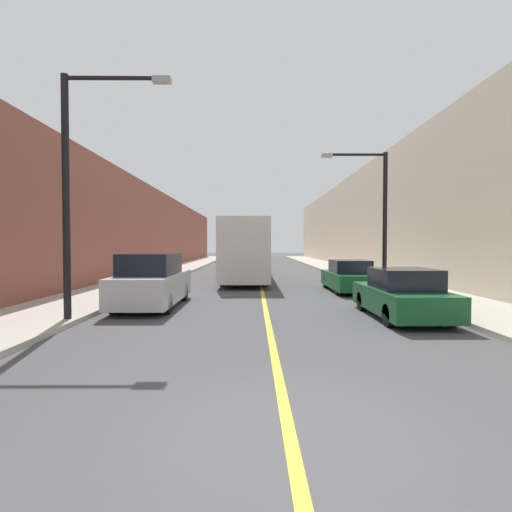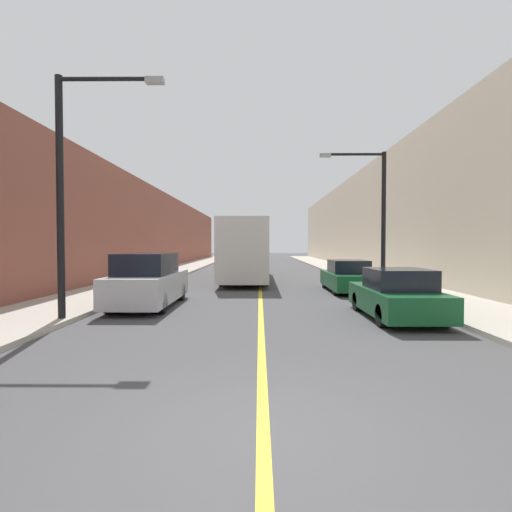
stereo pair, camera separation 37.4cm
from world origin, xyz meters
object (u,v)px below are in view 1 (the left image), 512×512
object	(u,v)px
car_right_near	(402,296)
street_lamp_left	(77,177)
car_right_mid	(349,277)
street_lamp_right	(378,209)
bus	(246,250)
parked_suv_left	(152,282)

from	to	relation	value
car_right_near	street_lamp_left	world-z (taller)	street_lamp_left
car_right_near	car_right_mid	distance (m)	6.74
car_right_near	car_right_mid	world-z (taller)	car_right_near
street_lamp_left	street_lamp_right	size ratio (longest dim) A/B	1.08
bus	car_right_mid	size ratio (longest dim) A/B	2.73
car_right_near	street_lamp_right	bearing A→B (deg)	79.11
parked_suv_left	street_lamp_left	size ratio (longest dim) A/B	0.74
car_right_mid	street_lamp_left	xyz separation A→B (m)	(-9.31, -7.52, 3.39)
car_right_mid	street_lamp_right	size ratio (longest dim) A/B	0.73
car_right_mid	street_lamp_left	bearing A→B (deg)	-141.09
car_right_near	street_lamp_right	world-z (taller)	street_lamp_right
car_right_mid	street_lamp_left	distance (m)	12.44
street_lamp_left	street_lamp_right	xyz separation A→B (m)	(10.49, 7.06, -0.25)
parked_suv_left	car_right_near	world-z (taller)	parked_suv_left
parked_suv_left	car_right_near	bearing A→B (deg)	-15.37
street_lamp_left	bus	bearing A→B (deg)	72.48
parked_suv_left	street_lamp_left	world-z (taller)	street_lamp_left
street_lamp_left	parked_suv_left	bearing A→B (deg)	66.69
car_right_mid	street_lamp_right	distance (m)	3.39
street_lamp_left	street_lamp_right	distance (m)	12.65
parked_suv_left	street_lamp_left	xyz separation A→B (m)	(-1.28, -2.98, 3.18)
car_right_mid	street_lamp_right	xyz separation A→B (m)	(1.18, -0.46, 3.14)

